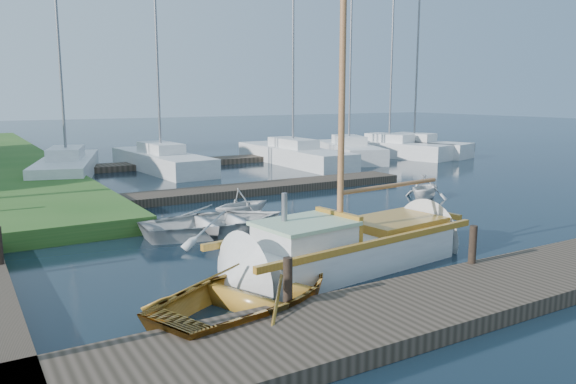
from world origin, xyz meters
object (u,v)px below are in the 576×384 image
dinghy (257,286)px  marina_boat_1 (161,159)px  tender_a (216,219)px  tender_b (242,201)px  marina_boat_3 (293,153)px  mooring_post_1 (288,281)px  tender_d (425,185)px  mooring_post_2 (473,244)px  marina_boat_6 (414,146)px  marina_boat_4 (349,150)px  sailboat (351,250)px  marina_boat_5 (389,147)px  marina_boat_0 (67,165)px

dinghy → marina_boat_1: bearing=-34.0°
dinghy → tender_a: 5.74m
tender_b → marina_boat_3: (8.63, 11.10, 0.06)m
mooring_post_1 → tender_d: size_ratio=0.41×
mooring_post_2 → marina_boat_6: bearing=49.4°
tender_d → tender_a: bearing=70.8°
marina_boat_1 → marina_boat_4: marina_boat_4 is taller
mooring_post_2 → marina_boat_3: marina_boat_3 is taller
mooring_post_1 → sailboat: bearing=34.7°
mooring_post_1 → mooring_post_2: bearing=0.0°
marina_boat_4 → marina_boat_6: 4.92m
tender_d → marina_boat_3: size_ratio=0.15×
mooring_post_2 → tender_a: size_ratio=0.20×
mooring_post_2 → dinghy: 4.78m
marina_boat_3 → marina_boat_4: marina_boat_3 is taller
tender_b → tender_d: (7.30, -0.47, -0.01)m
dinghy → marina_boat_5: (18.87, 18.19, 0.13)m
tender_a → tender_b: bearing=-43.5°
dinghy → tender_b: tender_b is taller
sailboat → marina_boat_3: bearing=55.8°
marina_boat_5 → marina_boat_6: marina_boat_6 is taller
mooring_post_2 → marina_boat_4: marina_boat_4 is taller
mooring_post_1 → marina_boat_5: size_ratio=0.08×
mooring_post_2 → marina_boat_5: (14.14, 18.88, -0.13)m
mooring_post_2 → mooring_post_1: bearing=180.0°
marina_boat_1 → marina_boat_3: marina_boat_3 is taller
marina_boat_0 → tender_b: bearing=-149.0°
marina_boat_0 → marina_boat_5: 18.85m
mooring_post_1 → marina_boat_5: bearing=45.4°
marina_boat_3 → marina_boat_6: marina_boat_3 is taller
marina_boat_0 → marina_boat_4: bearing=-76.4°
sailboat → marina_boat_1: marina_boat_1 is taller
sailboat → marina_boat_4: marina_boat_4 is taller
marina_boat_4 → mooring_post_2: bearing=169.3°
tender_b → marina_boat_6: 20.58m
marina_boat_1 → marina_boat_4: bearing=-98.5°
tender_b → tender_d: size_ratio=1.01×
tender_a → marina_boat_6: bearing=-54.0°
sailboat → marina_boat_3: (8.71, 16.77, 0.24)m
marina_boat_3 → marina_boat_6: (8.83, -0.21, -0.01)m
marina_boat_3 → marina_boat_5: (7.09, 0.14, -0.02)m
sailboat → marina_boat_0: 17.83m
marina_boat_5 → marina_boat_1: bearing=71.5°
mooring_post_2 → tender_b: size_ratio=0.41×
tender_a → tender_b: size_ratio=2.05×
tender_d → mooring_post_1: bearing=99.5°
dinghy → marina_boat_4: 23.98m
tender_a → tender_b: 2.10m
sailboat → tender_d: size_ratio=5.05×
dinghy → marina_boat_1: (4.56, 19.02, 0.13)m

